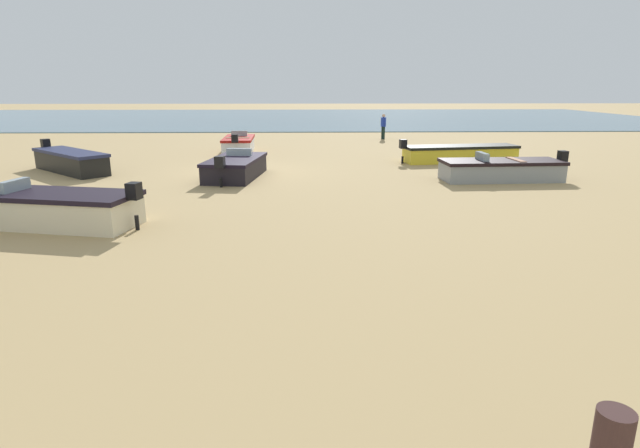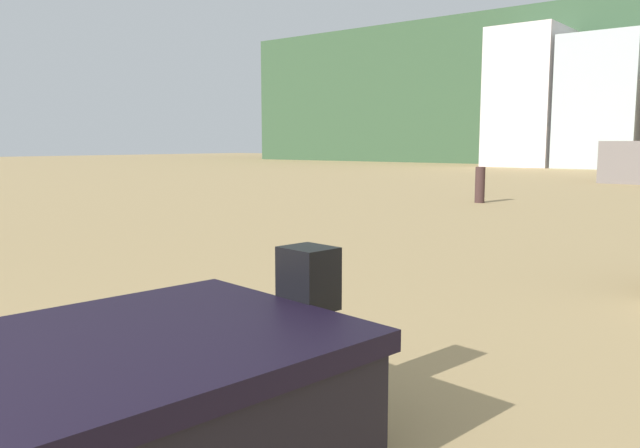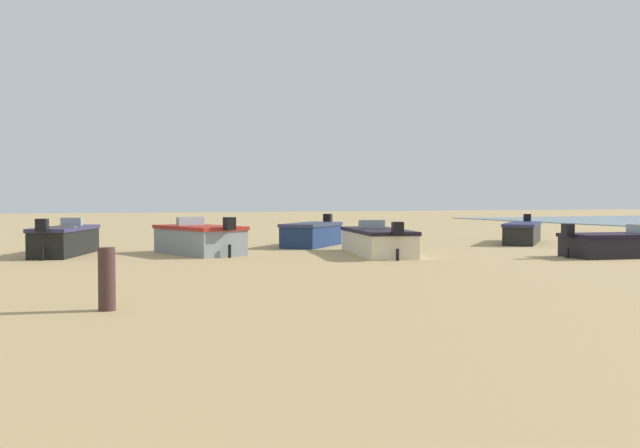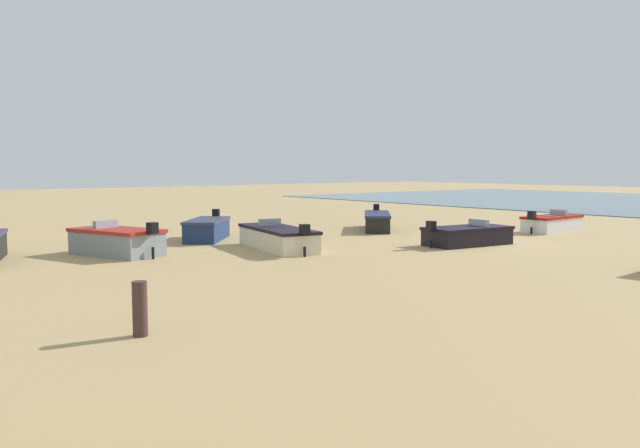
{
  "view_description": "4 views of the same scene",
  "coord_description": "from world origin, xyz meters",
  "views": [
    {
      "loc": [
        -2.46,
        20.45,
        3.41
      ],
      "look_at": [
        -2.77,
        9.72,
        0.48
      ],
      "focal_mm": 28.66,
      "sensor_mm": 36.0,
      "label": 1
    },
    {
      "loc": [
        2.94,
        0.03,
        1.72
      ],
      "look_at": [
        -2.68,
        7.08,
        0.56
      ],
      "focal_mm": 35.23,
      "sensor_mm": 36.0,
      "label": 2
    },
    {
      "loc": [
        -16.65,
        18.11,
        1.84
      ],
      "look_at": [
        -0.1,
        11.55,
        1.2
      ],
      "focal_mm": 38.8,
      "sensor_mm": 36.0,
      "label": 3
    },
    {
      "loc": [
        -16.02,
        21.91,
        3.18
      ],
      "look_at": [
        2.02,
        7.37,
        1.09
      ],
      "focal_mm": 35.57,
      "sensor_mm": 36.0,
      "label": 4
    }
  ],
  "objects": [
    {
      "name": "boat_cream_7",
      "position": [
        4.04,
        7.85,
        0.43
      ],
      "size": [
        5.02,
        2.52,
        1.17
      ],
      "rotation": [
        0.0,
        0.0,
        4.5
      ],
      "color": "beige",
      "rests_on": "ground"
    },
    {
      "name": "ground_plane",
      "position": [
        0.0,
        0.0,
        0.0
      ],
      "size": [
        160.0,
        160.0,
        0.0
      ],
      "primitive_type": "plane",
      "color": "tan"
    },
    {
      "name": "boat_black_6",
      "position": [
        0.2,
        1.1,
        0.39
      ],
      "size": [
        2.19,
        4.01,
        1.07
      ],
      "rotation": [
        0.0,
        0.0,
        3.01
      ],
      "color": "black",
      "rests_on": "ground"
    },
    {
      "name": "boat_navy_4",
      "position": [
        8.45,
        8.5,
        0.47
      ],
      "size": [
        3.52,
        3.35,
        1.24
      ],
      "rotation": [
        0.0,
        0.0,
        0.84
      ],
      "color": "navy",
      "rests_on": "ground"
    },
    {
      "name": "boat_black_1",
      "position": [
        7.04,
        -0.4,
        0.44
      ],
      "size": [
        4.05,
        3.9,
        1.18
      ],
      "rotation": [
        0.0,
        0.0,
        0.82
      ],
      "color": "black",
      "rests_on": "ground"
    },
    {
      "name": "boat_grey_5",
      "position": [
        6.28,
        13.36,
        0.49
      ],
      "size": [
        3.87,
        2.72,
        1.28
      ],
      "rotation": [
        0.0,
        0.0,
        5.03
      ],
      "color": "gray",
      "rests_on": "ground"
    },
    {
      "name": "mooring_post_near_water",
      "position": [
        -4.78,
        17.2,
        0.52
      ],
      "size": [
        0.28,
        0.28,
        1.04
      ],
      "primitive_type": "cylinder",
      "color": "#3F2927",
      "rests_on": "ground"
    },
    {
      "name": "boat_white_3",
      "position": [
        1.03,
        -6.59,
        0.41
      ],
      "size": [
        1.62,
        3.86,
        1.1
      ],
      "rotation": [
        0.0,
        0.0,
        3.18
      ],
      "color": "silver",
      "rests_on": "ground"
    }
  ]
}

